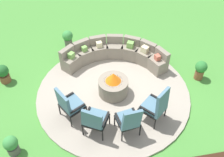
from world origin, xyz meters
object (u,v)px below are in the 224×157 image
curved_stone_bench (115,54)px  lounge_chair_back_left (129,120)px  lounge_chair_back_right (156,105)px  potted_plant_1 (201,69)px  lounge_chair_front_right (95,119)px  potted_plant_3 (11,145)px  lounge_chair_front_left (69,104)px  fire_pit (113,85)px  potted_plant_2 (3,73)px  potted_plant_0 (68,38)px

curved_stone_bench → lounge_chair_back_left: lounge_chair_back_left is taller
lounge_chair_back_right → potted_plant_1: size_ratio=1.76×
lounge_chair_front_right → lounge_chair_back_left: bearing=16.9°
potted_plant_1 → potted_plant_3: 5.78m
lounge_chair_front_left → lounge_chair_back_right: lounge_chair_back_right is taller
fire_pit → potted_plant_3: fire_pit is taller
potted_plant_2 → lounge_chair_back_right: bearing=-29.2°
lounge_chair_back_left → lounge_chair_back_right: lounge_chair_back_right is taller
lounge_chair_back_left → potted_plant_1: (2.65, 1.65, -0.22)m
lounge_chair_back_left → potted_plant_3: (-2.88, -0.01, -0.28)m
lounge_chair_front_right → potted_plant_2: 3.50m
potted_plant_2 → potted_plant_0: bearing=35.0°
potted_plant_3 → potted_plant_2: bearing=99.9°
curved_stone_bench → potted_plant_1: (2.47, -1.21, 0.00)m
fire_pit → lounge_chair_front_left: size_ratio=0.81×
fire_pit → lounge_chair_back_left: size_ratio=0.84×
curved_stone_bench → lounge_chair_back_left: size_ratio=3.25×
lounge_chair_back_left → potted_plant_2: size_ratio=1.67×
fire_pit → potted_plant_1: bearing=3.8°
lounge_chair_front_left → potted_plant_0: lounge_chair_front_left is taller
lounge_chair_front_left → lounge_chair_back_right: size_ratio=0.93×
potted_plant_3 → lounge_chair_back_right: bearing=4.8°
potted_plant_2 → potted_plant_3: 2.65m
lounge_chair_back_right → potted_plant_2: 4.74m
lounge_chair_front_left → fire_pit: bearing=87.6°
curved_stone_bench → lounge_chair_back_right: (0.61, -2.56, 0.27)m
lounge_chair_front_left → lounge_chair_front_right: size_ratio=1.06×
curved_stone_bench → lounge_chair_front_left: lounge_chair_front_left is taller
lounge_chair_back_right → potted_plant_1: bearing=-5.7°
potted_plant_3 → potted_plant_0: bearing=68.4°
lounge_chair_back_right → potted_plant_2: bearing=109.2°
potted_plant_1 → potted_plant_3: (-5.54, -1.66, -0.06)m
lounge_chair_front_right → lounge_chair_back_left: lounge_chair_back_left is taller
lounge_chair_front_left → potted_plant_1: size_ratio=1.63×
lounge_chair_back_left → curved_stone_bench: bearing=76.1°
potted_plant_1 → lounge_chair_back_right: bearing=-144.0°
potted_plant_0 → potted_plant_1: size_ratio=0.97×
potted_plant_3 → fire_pit: bearing=28.1°
potted_plant_0 → potted_plant_2: size_ratio=1.03×
lounge_chair_front_left → lounge_chair_front_right: 0.84m
fire_pit → potted_plant_3: 3.13m
lounge_chair_front_left → lounge_chair_back_right: bearing=47.6°
lounge_chair_front_left → lounge_chair_back_left: size_ratio=1.04×
fire_pit → potted_plant_3: size_ratio=1.50×
fire_pit → lounge_chair_back_right: lounge_chair_back_right is taller
curved_stone_bench → lounge_chair_front_right: lounge_chair_front_right is taller
fire_pit → potted_plant_1: 2.78m
curved_stone_bench → potted_plant_0: 1.88m
lounge_chair_front_left → potted_plant_3: bearing=-92.0°
lounge_chair_front_left → lounge_chair_front_right: bearing=14.5°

